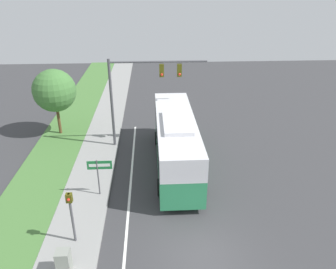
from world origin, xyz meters
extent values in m
plane|color=#38383A|center=(0.00, 0.00, 0.00)|extent=(80.00, 80.00, 0.00)
cube|color=gray|center=(-6.20, 0.00, 0.06)|extent=(2.80, 80.00, 0.12)
cube|color=silver|center=(-3.60, 0.00, 0.00)|extent=(0.14, 30.00, 0.01)
cube|color=#2D8956|center=(-0.60, 8.20, 1.24)|extent=(2.49, 10.83, 1.70)
cube|color=silver|center=(-0.60, 8.20, 2.79)|extent=(2.49, 10.83, 1.39)
cube|color=black|center=(-0.60, 8.20, 2.31)|extent=(2.53, 9.96, 1.05)
cube|color=silver|center=(-0.60, 7.39, 3.60)|extent=(1.74, 3.79, 0.24)
cylinder|color=black|center=(-1.80, 11.56, 0.52)|extent=(0.28, 1.03, 1.03)
cylinder|color=black|center=(0.59, 11.56, 0.52)|extent=(0.28, 1.03, 1.03)
cylinder|color=black|center=(-1.80, 4.84, 0.52)|extent=(0.28, 1.03, 1.03)
cylinder|color=black|center=(0.59, 4.84, 0.52)|extent=(0.28, 1.03, 1.03)
cylinder|color=#4C4C51|center=(-5.05, 11.42, 3.37)|extent=(0.20, 0.20, 6.75)
cylinder|color=#4C4C51|center=(-1.61, 11.42, 6.50)|extent=(6.87, 0.14, 0.14)
cube|color=#47470F|center=(-1.38, 11.42, 5.88)|extent=(0.32, 0.28, 0.90)
sphere|color=red|center=(-1.38, 11.24, 5.63)|extent=(0.18, 0.18, 0.18)
cube|color=#47470F|center=(-0.12, 11.42, 5.88)|extent=(0.32, 0.28, 0.90)
sphere|color=red|center=(-0.12, 11.24, 5.63)|extent=(0.18, 0.18, 0.18)
cylinder|color=#4C4C51|center=(-6.04, 1.13, 1.43)|extent=(0.12, 0.12, 2.86)
cube|color=#47470F|center=(-6.04, 1.13, 2.64)|extent=(0.28, 0.24, 0.44)
sphere|color=red|center=(-6.04, 0.98, 2.64)|extent=(0.14, 0.14, 0.14)
cylinder|color=#4C4C51|center=(-5.36, 4.95, 1.21)|extent=(0.08, 0.08, 2.41)
cube|color=#196B33|center=(-5.22, 4.95, 2.09)|extent=(1.42, 0.03, 0.54)
cube|color=white|center=(-5.22, 4.93, 2.09)|extent=(1.21, 0.01, 0.19)
cube|color=gray|center=(-6.12, -0.75, 0.69)|extent=(0.59, 0.55, 1.14)
cylinder|color=brown|center=(-9.77, 13.91, 1.43)|extent=(0.24, 0.24, 2.66)
sphere|color=#427538|center=(-9.77, 13.91, 3.77)|extent=(3.38, 3.38, 3.38)
camera|label=1|loc=(-2.23, -11.37, 11.60)|focal=35.00mm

